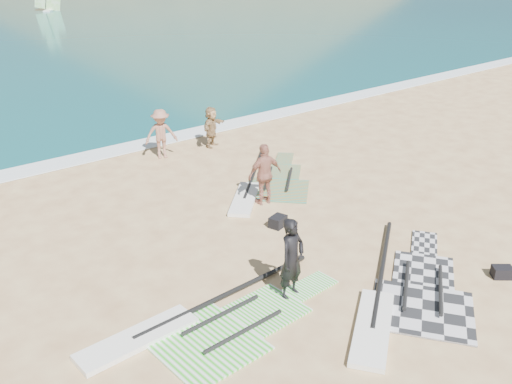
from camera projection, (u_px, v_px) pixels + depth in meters
ground at (363, 281)px, 13.76m from camera, size 300.00×300.00×0.00m
surf_line at (127, 149)px, 22.55m from camera, size 300.00×1.20×0.04m
rig_grey at (401, 299)px, 12.96m from camera, size 6.00×4.61×0.20m
rig_green at (201, 326)px, 12.05m from camera, size 6.16×2.46×0.20m
rig_orange at (264, 186)px, 19.00m from camera, size 5.23×4.64×0.20m
gear_bag_near at (278, 222)px, 16.33m from camera, size 0.58×0.49×0.32m
gear_bag_far at (502, 272)px, 13.85m from camera, size 0.57×0.55×0.28m
person_wetsuit at (292, 259)px, 12.77m from camera, size 0.80×0.61×1.97m
beachgoer_mid at (161, 134)px, 21.28m from camera, size 1.37×1.05×1.88m
beachgoer_back at (265, 174)px, 17.47m from camera, size 1.20×0.63×1.95m
beachgoer_right at (211, 127)px, 22.51m from camera, size 1.56×1.14×1.63m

